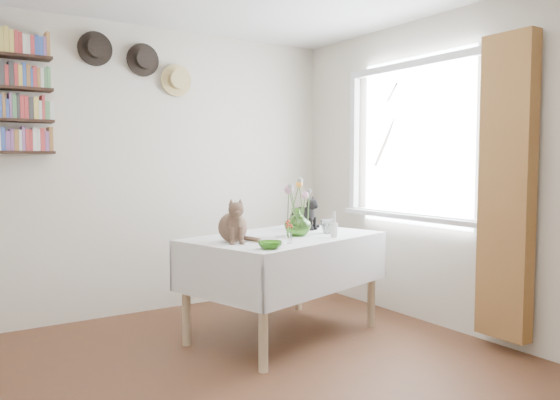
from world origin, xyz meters
TOP-DOWN VIEW (x-y plane):
  - room at (0.00, 0.00)m, footprint 4.08×4.58m
  - window at (1.97, 0.80)m, footprint 0.12×1.52m
  - curtain at (1.90, -0.12)m, footprint 0.12×0.38m
  - dining_table at (0.81, 1.01)m, footprint 1.63×1.27m
  - tabby_cat at (0.33, 0.95)m, footprint 0.27×0.31m
  - black_cat at (1.15, 1.27)m, footprint 0.27×0.30m
  - flower_vase at (0.89, 0.95)m, footprint 0.26×0.26m
  - green_bowl at (0.39, 0.54)m, footprint 0.16×0.16m
  - drinking_glass at (1.17, 0.94)m, footprint 0.12×0.12m
  - candlestick at (1.07, 0.74)m, footprint 0.05×0.05m
  - berry_jar at (0.62, 0.67)m, footprint 0.05×0.05m
  - porcelain_figurine at (1.42, 1.19)m, footprint 0.04×0.04m
  - flower_bouquet at (0.89, 0.96)m, footprint 0.17×0.13m
  - wall_hats at (0.12, 2.19)m, footprint 0.98×0.09m

SIDE VIEW (x-z plane):
  - dining_table at x=0.81m, z-range 0.19..0.96m
  - green_bowl at x=0.39m, z-range 0.77..0.82m
  - porcelain_figurine at x=1.42m, z-range 0.76..0.85m
  - drinking_glass at x=1.17m, z-range 0.77..0.87m
  - candlestick at x=1.07m, z-range 0.74..0.93m
  - berry_jar at x=0.62m, z-range 0.76..0.95m
  - flower_vase at x=0.89m, z-range 0.77..0.98m
  - black_cat at x=1.15m, z-range 0.77..1.05m
  - tabby_cat at x=0.33m, z-range 0.77..1.08m
  - flower_bouquet at x=0.89m, z-range 0.91..1.30m
  - curtain at x=1.90m, z-range 0.10..2.20m
  - room at x=0.00m, z-range -0.04..2.54m
  - window at x=1.97m, z-range 0.74..2.06m
  - wall_hats at x=0.12m, z-range 1.93..2.41m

